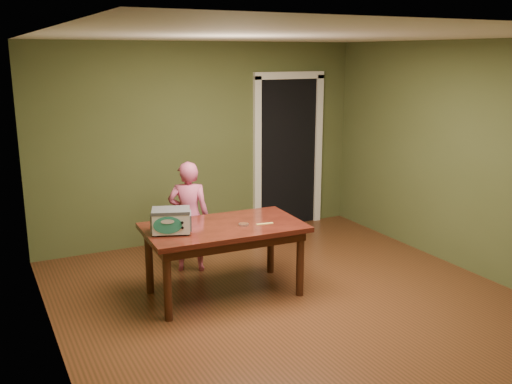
{
  "coord_description": "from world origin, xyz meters",
  "views": [
    {
      "loc": [
        -2.75,
        -4.47,
        2.45
      ],
      "look_at": [
        0.03,
        1.0,
        0.95
      ],
      "focal_mm": 40.0,
      "sensor_mm": 36.0,
      "label": 1
    }
  ],
  "objects": [
    {
      "name": "floor",
      "position": [
        0.0,
        0.0,
        0.0
      ],
      "size": [
        5.0,
        5.0,
        0.0
      ],
      "primitive_type": "plane",
      "color": "brown",
      "rests_on": "ground"
    },
    {
      "name": "toy_oven",
      "position": [
        -1.09,
        0.61,
        0.88
      ],
      "size": [
        0.44,
        0.37,
        0.24
      ],
      "rotation": [
        0.0,
        0.0,
        -0.34
      ],
      "color": "#4C4F54",
      "rests_on": "dining_table"
    },
    {
      "name": "dining_table",
      "position": [
        -0.53,
        0.61,
        0.65
      ],
      "size": [
        1.64,
        0.97,
        0.75
      ],
      "rotation": [
        0.0,
        0.0,
        -0.05
      ],
      "color": "black",
      "rests_on": "floor"
    },
    {
      "name": "spatula",
      "position": [
        -0.14,
        0.46,
        0.75
      ],
      "size": [
        0.18,
        0.05,
        0.01
      ],
      "primitive_type": "cube",
      "rotation": [
        0.0,
        0.0,
        -0.11
      ],
      "color": "#E5CD63",
      "rests_on": "dining_table"
    },
    {
      "name": "doorway",
      "position": [
        1.3,
        2.78,
        1.06
      ],
      "size": [
        1.1,
        0.66,
        2.25
      ],
      "color": "black",
      "rests_on": "ground"
    },
    {
      "name": "child",
      "position": [
        -0.61,
        1.43,
        0.64
      ],
      "size": [
        0.55,
        0.47,
        1.28
      ],
      "primitive_type": "imported",
      "rotation": [
        0.0,
        0.0,
        2.71
      ],
      "color": "#CD547E",
      "rests_on": "floor"
    },
    {
      "name": "baking_pan",
      "position": [
        -0.36,
        0.51,
        0.76
      ],
      "size": [
        0.1,
        0.1,
        0.02
      ],
      "color": "silver",
      "rests_on": "dining_table"
    },
    {
      "name": "room_shell",
      "position": [
        0.0,
        0.0,
        1.71
      ],
      "size": [
        4.52,
        5.02,
        2.61
      ],
      "color": "#49532C",
      "rests_on": "ground"
    }
  ]
}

